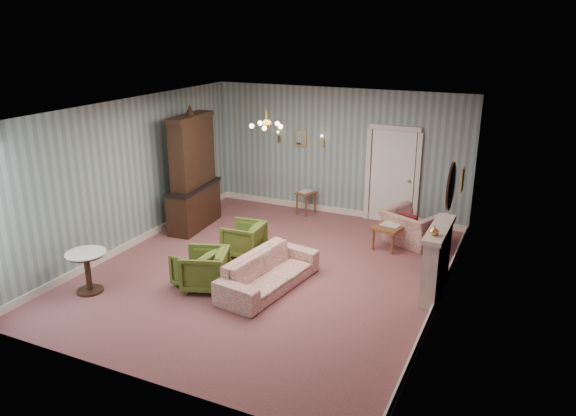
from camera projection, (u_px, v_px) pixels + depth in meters
The scene contains 27 objects.
floor at pixel (269, 271), 9.86m from camera, with size 7.00×7.00×0.00m, color #884F51.
ceiling at pixel (267, 109), 8.93m from camera, with size 7.00×7.00×0.00m, color white.
wall_back at pixel (338, 153), 12.41m from camera, with size 6.00×6.00×0.00m, color slate.
wall_front at pixel (132, 274), 6.39m from camera, with size 6.00×6.00×0.00m, color slate.
wall_left at pixel (129, 175), 10.59m from camera, with size 7.00×7.00×0.00m, color slate.
wall_right at pixel (446, 219), 8.20m from camera, with size 7.00×7.00×0.00m, color slate.
wall_right_floral at pixel (445, 219), 8.21m from camera, with size 7.00×7.00×0.00m, color #AD5673.
door at pixel (392, 175), 11.97m from camera, with size 1.12×0.12×2.16m, color white, non-canonical shape.
olive_chair_a at pixel (205, 267), 9.11m from camera, with size 0.72×0.68×0.75m, color #516322.
olive_chair_b at pixel (196, 266), 9.26m from camera, with size 0.65×0.61×0.67m, color #516322.
olive_chair_c at pixel (244, 237), 10.44m from camera, with size 0.69×0.65×0.71m, color #516322.
sofa_chintz at pixel (269, 266), 9.11m from camera, with size 2.03×0.59×0.79m, color #993E46.
wingback_chair at pixel (413, 222), 10.95m from camera, with size 1.06×0.69×0.93m, color #993E46.
dresser at pixel (192, 169), 11.59m from camera, with size 0.54×1.56×2.60m, color black, non-canonical shape.
fireplace at pixel (437, 260), 8.88m from camera, with size 0.30×1.40×1.16m, color beige, non-canonical shape.
mantel_vase at pixel (434, 231), 8.33m from camera, with size 0.15×0.15×0.15m, color gold.
oval_mirror at pixel (450, 186), 8.43m from camera, with size 0.04×0.76×0.84m, color white, non-canonical shape.
framed_print at pixel (462, 180), 9.67m from camera, with size 0.04×0.34×0.42m, color gold, non-canonical shape.
coffee_table at pixel (392, 235), 10.90m from camera, with size 0.52×0.93×0.48m, color brown, non-canonical shape.
side_table_black at pixel (439, 244), 10.31m from camera, with size 0.39×0.39×0.58m, color black, non-canonical shape.
pedestal_table at pixel (88, 272), 8.99m from camera, with size 0.65×0.65×0.71m, color black, non-canonical shape.
nesting_table at pixel (306, 202), 12.72m from camera, with size 0.34×0.44×0.57m, color brown, non-canonical shape.
gilt_mirror_back at pixel (301, 139), 12.65m from camera, with size 0.28×0.06×0.36m, color gold, non-canonical shape.
sconce_left at pixel (279, 137), 12.85m from camera, with size 0.16×0.12×0.30m, color gold, non-canonical shape.
sconce_right at pixel (322, 141), 12.41m from camera, with size 0.16×0.12×0.30m, color gold, non-canonical shape.
chandelier at pixel (267, 126), 9.02m from camera, with size 0.56×0.56×0.36m, color gold, non-canonical shape.
burgundy_cushion at pixel (409, 223), 10.83m from camera, with size 0.38×0.10×0.38m, color maroon.
Camera 1 is at (4.10, -8.00, 4.23)m, focal length 34.19 mm.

